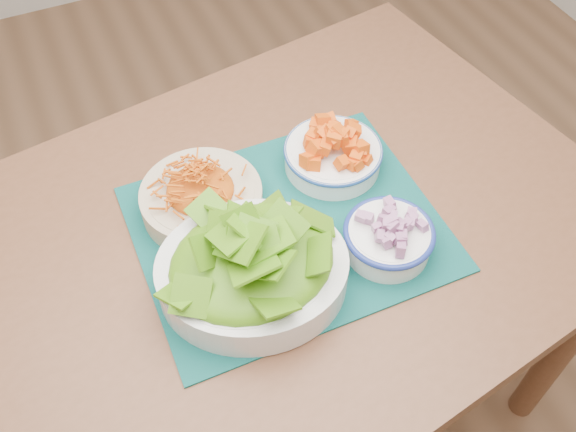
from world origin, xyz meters
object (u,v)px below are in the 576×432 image
at_px(table, 259,269).
at_px(squash_bowl, 333,149).
at_px(lettuce_bowl, 252,262).
at_px(placemat, 288,228).
at_px(carrot_bowl, 201,194).
at_px(onion_bowl, 389,235).

xyz_separation_m(table, squash_bowl, (0.19, 0.09, 0.14)).
bearing_deg(table, lettuce_bowl, -124.56).
bearing_deg(squash_bowl, placemat, -143.73).
height_order(table, lettuce_bowl, lettuce_bowl).
bearing_deg(squash_bowl, lettuce_bowl, -141.97).
distance_m(table, squash_bowl, 0.25).
relative_size(carrot_bowl, squash_bowl, 1.06).
bearing_deg(carrot_bowl, squash_bowl, 0.00).
xyz_separation_m(placemat, onion_bowl, (0.13, -0.11, 0.04)).
xyz_separation_m(placemat, carrot_bowl, (-0.12, 0.10, 0.04)).
xyz_separation_m(table, carrot_bowl, (-0.06, 0.09, 0.14)).
distance_m(table, onion_bowl, 0.25).
xyz_separation_m(squash_bowl, lettuce_bowl, (-0.23, -0.18, 0.02)).
height_order(squash_bowl, onion_bowl, squash_bowl).
distance_m(placemat, onion_bowl, 0.17).
bearing_deg(onion_bowl, squash_bowl, 88.93).
distance_m(table, carrot_bowl, 0.18).
bearing_deg(table, squash_bowl, 16.74).
bearing_deg(carrot_bowl, onion_bowl, -39.77).
bearing_deg(carrot_bowl, table, -55.75).
bearing_deg(squash_bowl, onion_bowl, -91.07).
height_order(table, placemat, placemat).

